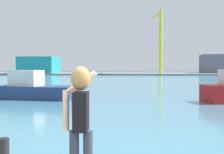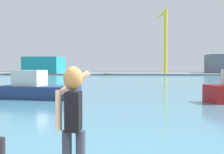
{
  "view_description": "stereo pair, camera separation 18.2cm",
  "coord_description": "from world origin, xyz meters",
  "px_view_note": "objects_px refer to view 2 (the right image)",
  "views": [
    {
      "loc": [
        0.17,
        -3.43,
        2.35
      ],
      "look_at": [
        -0.67,
        6.69,
        2.02
      ],
      "focal_mm": 47.22,
      "sensor_mm": 36.0,
      "label": 1
    },
    {
      "loc": [
        0.35,
        -3.41,
        2.35
      ],
      "look_at": [
        -0.67,
        6.69,
        2.02
      ],
      "focal_mm": 47.22,
      "sensor_mm": 36.0,
      "label": 2
    }
  ],
  "objects_px": {
    "harbor_bollard": "(0,150)",
    "port_crane": "(165,36)",
    "boat_moored": "(37,89)",
    "person_photographer": "(73,114)",
    "warehouse_left": "(44,65)"
  },
  "relations": [
    {
      "from": "port_crane",
      "to": "warehouse_left",
      "type": "bearing_deg",
      "value": 178.39
    },
    {
      "from": "person_photographer",
      "to": "warehouse_left",
      "type": "relative_size",
      "value": 0.16
    },
    {
      "from": "warehouse_left",
      "to": "port_crane",
      "type": "xyz_separation_m",
      "value": [
        37.88,
        -1.07,
        8.61
      ]
    },
    {
      "from": "boat_moored",
      "to": "port_crane",
      "type": "relative_size",
      "value": 0.32
    },
    {
      "from": "boat_moored",
      "to": "warehouse_left",
      "type": "relative_size",
      "value": 0.56
    },
    {
      "from": "person_photographer",
      "to": "boat_moored",
      "type": "distance_m",
      "value": 18.53
    },
    {
      "from": "harbor_bollard",
      "to": "boat_moored",
      "type": "distance_m",
      "value": 17.04
    },
    {
      "from": "person_photographer",
      "to": "warehouse_left",
      "type": "bearing_deg",
      "value": 16.55
    },
    {
      "from": "harbor_bollard",
      "to": "port_crane",
      "type": "height_order",
      "value": "port_crane"
    },
    {
      "from": "boat_moored",
      "to": "warehouse_left",
      "type": "bearing_deg",
      "value": 115.65
    },
    {
      "from": "boat_moored",
      "to": "port_crane",
      "type": "distance_m",
      "value": 71.32
    },
    {
      "from": "boat_moored",
      "to": "warehouse_left",
      "type": "xyz_separation_m",
      "value": [
        -23.15,
        69.99,
        2.32
      ]
    },
    {
      "from": "harbor_bollard",
      "to": "boat_moored",
      "type": "bearing_deg",
      "value": 107.99
    },
    {
      "from": "boat_moored",
      "to": "harbor_bollard",
      "type": "bearing_deg",
      "value": -64.67
    },
    {
      "from": "harbor_bollard",
      "to": "boat_moored",
      "type": "relative_size",
      "value": 0.07
    }
  ]
}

